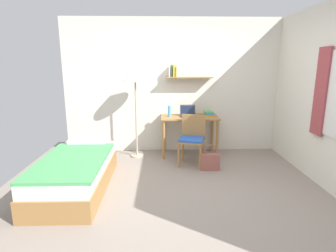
% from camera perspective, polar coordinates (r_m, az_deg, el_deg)
% --- Properties ---
extents(ground_plane, '(5.28, 5.28, 0.00)m').
position_cam_1_polar(ground_plane, '(3.81, 3.50, -14.31)').
color(ground_plane, gray).
extents(wall_back, '(4.40, 0.27, 2.60)m').
position_cam_1_polar(wall_back, '(5.42, 1.80, 8.31)').
color(wall_back, silver).
rests_on(wall_back, ground_plane).
extents(bed, '(0.87, 1.84, 0.54)m').
position_cam_1_polar(bed, '(4.12, -18.70, -9.20)').
color(bed, '#9E703D').
rests_on(bed, ground_plane).
extents(desk, '(1.09, 0.59, 0.76)m').
position_cam_1_polar(desk, '(5.22, 4.50, 0.54)').
color(desk, '#9E703D').
rests_on(desk, ground_plane).
extents(desk_chair, '(0.54, 0.51, 0.87)m').
position_cam_1_polar(desk_chair, '(4.75, 5.10, -2.36)').
color(desk_chair, '#9E703D').
rests_on(desk_chair, ground_plane).
extents(standing_lamp, '(0.42, 0.42, 1.65)m').
position_cam_1_polar(standing_lamp, '(5.02, -6.91, 9.65)').
color(standing_lamp, '#B2A893').
rests_on(standing_lamp, ground_plane).
extents(laptop, '(0.30, 0.23, 0.21)m').
position_cam_1_polar(laptop, '(5.19, 4.17, 2.63)').
color(laptop, '#2D2D33').
rests_on(laptop, desk).
extents(water_bottle, '(0.06, 0.06, 0.21)m').
position_cam_1_polar(water_bottle, '(5.13, 0.30, 3.13)').
color(water_bottle, '#4C99DB').
rests_on(water_bottle, desk).
extents(book_stack, '(0.18, 0.24, 0.09)m').
position_cam_1_polar(book_stack, '(5.28, 8.53, 2.60)').
color(book_stack, orange).
rests_on(book_stack, desk).
extents(handbag, '(0.31, 0.11, 0.44)m').
position_cam_1_polar(handbag, '(4.62, 8.85, -7.29)').
color(handbag, '#99564C').
rests_on(handbag, ground_plane).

